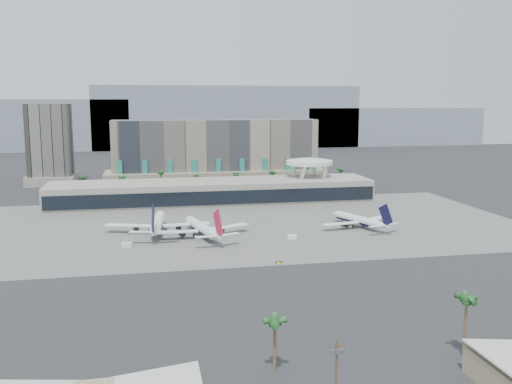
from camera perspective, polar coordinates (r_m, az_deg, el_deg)
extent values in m
plane|color=#232326|center=(199.38, -0.56, -6.68)|extent=(900.00, 900.00, 0.00)
cube|color=#5B5B59|center=(252.01, -2.86, -3.30)|extent=(260.00, 130.00, 0.06)
cube|color=gray|center=(674.81, -23.66, 6.15)|extent=(260.00, 60.00, 55.00)
cube|color=gray|center=(665.64, -2.93, 7.52)|extent=(300.00, 60.00, 70.00)
cube|color=gray|center=(722.33, 13.08, 6.44)|extent=(220.00, 60.00, 45.00)
cube|color=gray|center=(367.84, -4.05, 3.96)|extent=(130.00, 22.00, 42.00)
cube|color=tan|center=(367.68, -3.98, 1.44)|extent=(140.00, 30.00, 10.00)
cube|color=#268476|center=(354.77, -13.44, 1.58)|extent=(3.00, 2.00, 18.00)
cube|color=#268476|center=(354.46, -11.02, 1.66)|extent=(3.00, 2.00, 18.00)
cube|color=#268476|center=(354.78, -8.60, 1.73)|extent=(3.00, 2.00, 18.00)
cube|color=#268476|center=(355.74, -6.18, 1.80)|extent=(3.00, 2.00, 18.00)
cube|color=#268476|center=(357.32, -3.78, 1.87)|extent=(3.00, 2.00, 18.00)
cube|color=#268476|center=(359.52, -1.41, 1.93)|extent=(3.00, 2.00, 18.00)
cube|color=#268476|center=(362.33, 0.93, 1.99)|extent=(3.00, 2.00, 18.00)
cube|color=#268476|center=(365.73, 3.23, 2.04)|extent=(3.00, 2.00, 18.00)
cube|color=#268476|center=(369.72, 5.48, 2.09)|extent=(3.00, 2.00, 18.00)
cube|color=black|center=(394.14, -19.90, 4.51)|extent=(26.00, 26.00, 52.00)
cube|color=#9C9489|center=(396.48, -19.72, 1.20)|extent=(30.00, 30.00, 6.00)
cube|color=#9C9489|center=(304.48, -4.36, 0.01)|extent=(170.00, 32.00, 12.00)
cube|color=black|center=(288.70, -3.98, -0.60)|extent=(168.00, 0.60, 7.00)
cube|color=black|center=(303.40, -4.38, 1.36)|extent=(170.00, 12.00, 2.50)
cylinder|color=white|center=(328.41, 6.06, 1.54)|extent=(6.98, 6.99, 21.89)
cylinder|color=white|center=(324.90, 3.92, 1.49)|extent=(6.98, 6.99, 21.89)
cylinder|color=white|center=(312.74, 4.52, 1.18)|extent=(6.98, 6.99, 21.89)
cylinder|color=white|center=(316.39, 6.74, 1.23)|extent=(6.98, 6.99, 21.89)
cylinder|color=white|center=(319.45, 5.33, 2.96)|extent=(26.00, 26.00, 2.20)
cylinder|color=white|center=(319.31, 5.34, 3.19)|extent=(16.00, 16.00, 1.20)
cylinder|color=brown|center=(338.84, -16.92, 0.57)|extent=(0.70, 0.70, 12.00)
sphere|color=#1B441B|center=(338.07, -16.96, 1.53)|extent=(2.80, 2.80, 2.80)
cylinder|color=brown|center=(337.29, -13.20, 0.69)|extent=(0.70, 0.70, 12.00)
sphere|color=#1B441B|center=(336.51, -13.23, 1.65)|extent=(2.80, 2.80, 2.80)
cylinder|color=brown|center=(337.16, -9.46, 0.81)|extent=(0.70, 0.70, 12.00)
sphere|color=#1B441B|center=(336.39, -9.49, 1.77)|extent=(2.80, 2.80, 2.80)
cylinder|color=brown|center=(338.38, -5.91, 0.91)|extent=(0.70, 0.70, 12.00)
sphere|color=#1B441B|center=(337.61, -5.92, 1.87)|extent=(2.80, 2.80, 2.80)
cylinder|color=brown|center=(341.20, -2.06, 1.02)|extent=(0.70, 0.70, 12.00)
sphere|color=#1B441B|center=(340.43, -2.06, 1.97)|extent=(2.80, 2.80, 2.80)
cylinder|color=brown|center=(345.30, 1.55, 1.12)|extent=(0.70, 0.70, 12.00)
sphere|color=#1B441B|center=(344.55, 1.55, 2.06)|extent=(2.80, 2.80, 2.80)
cylinder|color=brown|center=(350.75, 5.06, 1.22)|extent=(0.70, 0.70, 12.00)
sphere|color=#1B441B|center=(350.00, 5.07, 2.14)|extent=(2.80, 2.80, 2.80)
cylinder|color=brown|center=(357.80, 8.60, 1.31)|extent=(0.70, 0.70, 12.00)
sphere|color=#1B441B|center=(357.07, 8.62, 2.21)|extent=(2.80, 2.80, 2.80)
cylinder|color=#4C3826|center=(109.63, 8.03, -17.20)|extent=(0.44, 0.44, 12.00)
cube|color=#4C3826|center=(107.67, 8.09, -15.01)|extent=(3.20, 0.22, 0.22)
cylinder|color=slate|center=(107.51, 7.67, -15.62)|extent=(0.56, 0.56, 0.90)
cylinder|color=slate|center=(107.78, 8.14, -15.56)|extent=(0.56, 0.56, 0.90)
cylinder|color=slate|center=(108.06, 8.61, -15.51)|extent=(0.56, 0.56, 0.90)
cylinder|color=black|center=(107.14, 7.36, -14.97)|extent=(0.12, 0.12, 0.30)
cylinder|color=black|center=(108.00, 8.82, -14.80)|extent=(0.12, 0.12, 0.30)
cylinder|color=white|center=(241.34, -9.79, -3.05)|extent=(7.36, 29.79, 4.33)
cylinder|color=black|center=(241.37, -9.79, -3.08)|extent=(7.22, 29.20, 4.24)
cone|color=white|center=(257.84, -9.50, -2.25)|extent=(4.81, 5.29, 4.33)
cone|color=white|center=(222.72, -10.18, -4.00)|extent=(5.31, 10.13, 4.33)
cube|color=white|center=(241.70, -12.63, -3.28)|extent=(19.85, 10.12, 0.38)
cube|color=white|center=(239.73, -6.97, -3.22)|extent=(19.81, 6.35, 0.38)
cylinder|color=black|center=(242.05, -11.84, -3.49)|extent=(2.82, 4.55, 2.38)
cylinder|color=black|center=(240.62, -7.74, -3.45)|extent=(2.82, 4.55, 2.38)
cube|color=black|center=(219.94, -10.26, -2.67)|extent=(1.56, 9.82, 11.39)
cube|color=white|center=(222.04, -11.46, -3.94)|extent=(8.97, 4.40, 0.27)
cube|color=white|center=(221.17, -8.95, -3.92)|extent=(8.73, 2.69, 0.27)
cylinder|color=black|center=(253.19, -9.57, -3.17)|extent=(0.54, 0.54, 1.73)
cylinder|color=black|center=(241.25, -10.62, -3.81)|extent=(0.76, 0.76, 1.73)
cylinder|color=black|center=(240.68, -8.97, -3.80)|extent=(0.76, 0.76, 1.73)
cylinder|color=white|center=(231.41, -5.55, -3.53)|extent=(10.64, 28.25, 4.12)
cylinder|color=black|center=(231.44, -5.55, -3.57)|extent=(10.42, 27.68, 4.03)
cone|color=white|center=(246.32, -6.79, -2.77)|extent=(5.09, 5.47, 4.12)
cone|color=white|center=(214.72, -3.95, -4.43)|extent=(6.19, 9.97, 4.12)
cube|color=white|center=(227.22, -8.16, -3.98)|extent=(18.63, 4.66, 0.36)
cube|color=white|center=(234.47, -2.85, -3.48)|extent=(18.48, 11.73, 0.36)
cylinder|color=black|center=(228.81, -7.45, -4.14)|extent=(3.17, 4.53, 2.26)
cylinder|color=black|center=(234.07, -3.60, -3.77)|extent=(3.17, 4.53, 2.26)
cube|color=#AF142E|center=(212.12, -3.81, -3.12)|extent=(2.71, 9.20, 10.83)
cube|color=white|center=(212.11, -5.02, -4.47)|extent=(8.41, 3.07, 0.26)
cube|color=white|center=(215.31, -2.70, -4.24)|extent=(8.49, 5.14, 0.26)
cylinder|color=black|center=(242.16, -6.40, -3.67)|extent=(0.51, 0.51, 1.65)
cylinder|color=black|center=(230.08, -6.23, -4.35)|extent=(0.72, 0.72, 1.65)
cylinder|color=black|center=(232.19, -4.69, -4.21)|extent=(0.72, 0.72, 1.65)
cylinder|color=white|center=(251.34, 10.03, -2.72)|extent=(12.17, 24.13, 3.59)
cylinder|color=black|center=(251.37, 10.03, -2.75)|extent=(11.93, 23.64, 3.52)
cone|color=white|center=(261.65, 7.97, -2.19)|extent=(4.80, 5.06, 3.59)
cone|color=white|center=(240.11, 12.58, -3.30)|extent=(6.26, 8.83, 3.59)
cube|color=white|center=(244.37, 8.46, -3.15)|extent=(16.52, 6.11, 0.31)
cube|color=white|center=(257.45, 11.80, -2.61)|extent=(15.49, 11.83, 0.31)
cylinder|color=black|center=(246.62, 8.86, -3.26)|extent=(3.14, 4.06, 1.97)
cylinder|color=black|center=(256.12, 11.28, -2.86)|extent=(3.14, 4.06, 1.97)
cube|color=black|center=(238.23, 12.84, -2.26)|extent=(3.36, 7.76, 9.45)
cube|color=white|center=(236.61, 12.04, -3.35)|extent=(7.44, 3.55, 0.22)
cube|color=white|center=(242.21, 13.41, -3.11)|extent=(7.23, 5.22, 0.22)
cylinder|color=black|center=(258.82, 8.60, -2.90)|extent=(0.45, 0.45, 1.44)
cylinder|color=black|center=(249.33, 9.67, -3.40)|extent=(0.63, 0.63, 1.44)
cylinder|color=black|center=(253.13, 10.64, -3.23)|extent=(0.63, 0.63, 1.44)
cube|color=silver|center=(218.89, -12.78, -5.20)|extent=(4.10, 2.31, 1.92)
cube|color=white|center=(226.17, 3.63, -4.53)|extent=(3.71, 2.25, 1.85)
cube|color=black|center=(192.76, 2.28, -7.09)|extent=(2.15, 0.65, 0.97)
cube|color=yellow|center=(192.60, 2.29, -7.11)|extent=(1.54, 0.32, 0.58)
cylinder|color=black|center=(192.65, 2.05, -7.16)|extent=(0.12, 0.12, 0.58)
cylinder|color=black|center=(192.99, 2.50, -7.14)|extent=(0.12, 0.12, 0.58)
cylinder|color=brown|center=(119.09, 1.88, -15.17)|extent=(0.70, 0.70, 10.90)
sphere|color=#1B441B|center=(117.05, 1.89, -12.87)|extent=(2.80, 2.80, 2.80)
cylinder|color=brown|center=(133.05, 20.19, -12.56)|extent=(0.70, 0.70, 13.04)
sphere|color=#1B441B|center=(130.93, 20.34, -10.03)|extent=(2.80, 2.80, 2.80)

